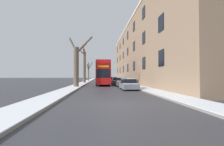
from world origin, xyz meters
name	(u,v)px	position (x,y,z in m)	size (l,w,h in m)	color
ground_plane	(117,104)	(0.00, 0.00, 0.00)	(320.00, 320.00, 0.00)	#38383D
sidewalk_left	(90,80)	(-4.70, 53.00, 0.08)	(2.05, 130.00, 0.16)	gray
sidewalk_right	(113,80)	(4.70, 53.00, 0.08)	(2.05, 130.00, 0.16)	gray
terrace_facade_right	(146,53)	(10.21, 25.84, 7.19)	(9.10, 50.05, 14.37)	#8C7056
bare_tree_left_0	(77,64)	(-4.35, 13.91, 3.47)	(3.73, 2.72, 7.51)	brown
bare_tree_left_1	(84,66)	(-4.52, 27.49, 4.19)	(1.63, 2.05, 8.85)	brown
bare_tree_left_2	(89,71)	(-4.40, 40.90, 3.39)	(2.07, 2.11, 6.48)	brown
double_decker_bus	(102,72)	(-0.35, 20.67, 2.46)	(2.49, 11.72, 4.34)	red
parked_car_0	(128,84)	(2.59, 9.63, 0.64)	(1.84, 3.99, 1.37)	slate
parked_car_1	(121,82)	(2.59, 15.55, 0.70)	(1.74, 4.25, 1.52)	#474C56
parked_car_2	(117,81)	(2.59, 21.51, 0.67)	(1.86, 4.09, 1.45)	#474C56
parked_car_3	(114,80)	(2.59, 27.39, 0.69)	(1.86, 4.36, 1.50)	#9EA3AD
parked_car_4	(112,80)	(2.59, 32.44, 0.69)	(1.70, 4.02, 1.50)	slate
pedestrian_left_sidewalk	(77,80)	(-5.08, 19.51, 0.99)	(0.39, 0.39, 1.81)	black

